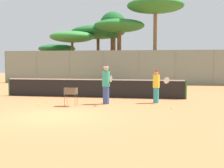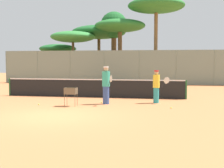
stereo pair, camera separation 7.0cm
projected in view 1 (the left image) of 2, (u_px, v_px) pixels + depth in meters
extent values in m
plane|color=#C67242|center=(54.00, 116.00, 12.01)|extent=(80.00, 80.00, 0.00)
cylinder|color=#26592D|center=(9.00, 87.00, 19.14)|extent=(0.10, 0.10, 1.07)
cylinder|color=#26592D|center=(186.00, 90.00, 17.25)|extent=(0.10, 0.10, 1.07)
cube|color=black|center=(93.00, 89.00, 18.20)|extent=(10.59, 0.01, 1.01)
cube|color=white|center=(93.00, 80.00, 18.16)|extent=(10.59, 0.02, 0.06)
cylinder|color=gray|center=(5.00, 67.00, 30.68)|extent=(0.08, 0.08, 3.10)
cylinder|color=gray|center=(37.00, 67.00, 30.10)|extent=(0.08, 0.08, 3.10)
cylinder|color=gray|center=(69.00, 67.00, 29.51)|extent=(0.08, 0.08, 3.10)
cylinder|color=gray|center=(103.00, 67.00, 28.93)|extent=(0.08, 0.08, 3.10)
cylinder|color=gray|center=(139.00, 67.00, 28.34)|extent=(0.08, 0.08, 3.10)
cylinder|color=gray|center=(175.00, 67.00, 27.76)|extent=(0.08, 0.08, 3.10)
cylinder|color=gray|center=(214.00, 68.00, 27.18)|extent=(0.08, 0.08, 3.10)
cube|color=gray|center=(121.00, 67.00, 28.64)|extent=(23.01, 0.01, 3.10)
cylinder|color=brown|center=(98.00, 60.00, 34.88)|extent=(0.33, 0.33, 4.57)
ellipsoid|color=#1E6028|center=(98.00, 32.00, 34.66)|extent=(6.01, 6.01, 1.50)
cylinder|color=brown|center=(57.00, 66.00, 35.81)|extent=(0.45, 0.45, 3.00)
ellipsoid|color=#1E6028|center=(57.00, 49.00, 35.66)|extent=(4.20, 4.20, 1.05)
cylinder|color=brown|center=(119.00, 57.00, 31.94)|extent=(0.42, 0.42, 5.06)
ellipsoid|color=#28722D|center=(119.00, 26.00, 31.71)|extent=(5.17, 5.17, 1.29)
cylinder|color=brown|center=(155.00, 48.00, 30.83)|extent=(0.35, 0.35, 6.84)
ellipsoid|color=#28722D|center=(155.00, 6.00, 30.53)|extent=(5.57, 5.57, 1.39)
cylinder|color=brown|center=(72.00, 62.00, 32.51)|extent=(0.27, 0.27, 4.05)
ellipsoid|color=#338438|center=(72.00, 37.00, 32.31)|extent=(4.65, 4.65, 1.16)
cylinder|color=brown|center=(113.00, 57.00, 33.36)|extent=(0.54, 0.54, 5.08)
sphere|color=#1E6028|center=(113.00, 25.00, 33.11)|extent=(2.84, 2.84, 2.84)
cylinder|color=teal|center=(156.00, 95.00, 15.74)|extent=(0.28, 0.28, 0.78)
cylinder|color=yellow|center=(156.00, 81.00, 15.69)|extent=(0.34, 0.34, 0.65)
sphere|color=tan|center=(156.00, 73.00, 15.66)|extent=(0.21, 0.21, 0.21)
cylinder|color=red|center=(156.00, 71.00, 15.65)|extent=(0.22, 0.22, 0.05)
cylinder|color=black|center=(163.00, 85.00, 15.56)|extent=(0.15, 0.06, 0.27)
ellipsoid|color=silver|center=(167.00, 80.00, 15.47)|extent=(0.39, 0.12, 0.43)
cylinder|color=#334C8C|center=(106.00, 95.00, 15.37)|extent=(0.31, 0.31, 0.88)
cylinder|color=teal|center=(106.00, 79.00, 15.31)|extent=(0.38, 0.38, 0.73)
sphere|color=tan|center=(106.00, 69.00, 15.28)|extent=(0.24, 0.24, 0.24)
cylinder|color=white|center=(106.00, 67.00, 15.27)|extent=(0.25, 0.25, 0.06)
cylinder|color=black|center=(109.00, 83.00, 14.99)|extent=(0.11, 0.13, 0.27)
ellipsoid|color=silver|center=(111.00, 79.00, 14.81)|extent=(0.26, 0.34, 0.43)
cylinder|color=brown|center=(64.00, 100.00, 14.52)|extent=(0.02, 0.02, 0.57)
cylinder|color=brown|center=(75.00, 101.00, 14.43)|extent=(0.02, 0.02, 0.57)
cylinder|color=brown|center=(67.00, 100.00, 14.87)|extent=(0.02, 0.02, 0.57)
cylinder|color=brown|center=(77.00, 100.00, 14.78)|extent=(0.02, 0.02, 0.57)
cube|color=brown|center=(71.00, 94.00, 14.63)|extent=(0.55, 0.40, 0.01)
cube|color=brown|center=(69.00, 91.00, 14.42)|extent=(0.55, 0.01, 0.30)
cube|color=brown|center=(72.00, 91.00, 14.81)|extent=(0.55, 0.01, 0.30)
cube|color=brown|center=(65.00, 91.00, 14.67)|extent=(0.01, 0.40, 0.30)
cube|color=brown|center=(76.00, 91.00, 14.57)|extent=(0.01, 0.40, 0.30)
sphere|color=#D1E54C|center=(76.00, 93.00, 14.70)|extent=(0.07, 0.07, 0.07)
sphere|color=#D1E54C|center=(67.00, 92.00, 14.76)|extent=(0.07, 0.07, 0.07)
sphere|color=#D1E54C|center=(72.00, 92.00, 14.47)|extent=(0.07, 0.07, 0.07)
sphere|color=#D1E54C|center=(65.00, 92.00, 14.53)|extent=(0.07, 0.07, 0.07)
sphere|color=#D1E54C|center=(76.00, 93.00, 14.72)|extent=(0.07, 0.07, 0.07)
sphere|color=#D1E54C|center=(69.00, 93.00, 14.76)|extent=(0.07, 0.07, 0.07)
sphere|color=#D1E54C|center=(69.00, 92.00, 14.53)|extent=(0.07, 0.07, 0.07)
sphere|color=#D1E54C|center=(69.00, 93.00, 14.67)|extent=(0.07, 0.07, 0.07)
sphere|color=#D1E54C|center=(39.00, 104.00, 15.04)|extent=(0.07, 0.07, 0.07)
sphere|color=#D1E54C|center=(102.00, 102.00, 15.74)|extent=(0.07, 0.07, 0.07)
sphere|color=#D1E54C|center=(171.00, 108.00, 13.96)|extent=(0.07, 0.07, 0.07)
cube|color=#3F4C8C|center=(189.00, 78.00, 30.63)|extent=(4.20, 1.70, 0.90)
cube|color=#33383D|center=(187.00, 70.00, 30.61)|extent=(2.20, 1.50, 0.70)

